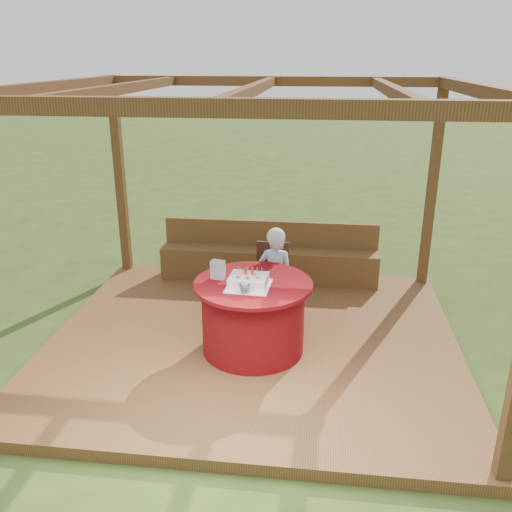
{
  "coord_description": "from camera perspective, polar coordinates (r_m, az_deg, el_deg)",
  "views": [
    {
      "loc": [
        0.7,
        -5.33,
        3.09
      ],
      "look_at": [
        0.0,
        0.25,
        1.0
      ],
      "focal_mm": 38.0,
      "sensor_mm": 36.0,
      "label": 1
    }
  ],
  "objects": [
    {
      "name": "ground",
      "position": [
        6.2,
        -0.29,
        -9.51
      ],
      "size": [
        60.0,
        60.0,
        0.0
      ],
      "primitive_type": "plane",
      "color": "#2E4517",
      "rests_on": "ground"
    },
    {
      "name": "deck",
      "position": [
        6.17,
        -0.29,
        -9.02
      ],
      "size": [
        4.5,
        4.0,
        0.12
      ],
      "primitive_type": "cube",
      "color": "brown",
      "rests_on": "ground"
    },
    {
      "name": "pergola",
      "position": [
        5.42,
        -0.34,
        13.15
      ],
      "size": [
        4.5,
        4.0,
        2.72
      ],
      "color": "brown",
      "rests_on": "deck"
    },
    {
      "name": "bench",
      "position": [
        7.58,
        1.37,
        -0.53
      ],
      "size": [
        3.0,
        0.42,
        0.8
      ],
      "color": "brown",
      "rests_on": "deck"
    },
    {
      "name": "table",
      "position": [
        5.72,
        -0.3,
        -6.33
      ],
      "size": [
        1.23,
        1.23,
        0.78
      ],
      "color": "maroon",
      "rests_on": "deck"
    },
    {
      "name": "chair",
      "position": [
        6.61,
        1.64,
        -1.96
      ],
      "size": [
        0.4,
        0.4,
        0.84
      ],
      "color": "#361C11",
      "rests_on": "deck"
    },
    {
      "name": "elderly_woman",
      "position": [
        6.29,
        2.07,
        -1.91
      ],
      "size": [
        0.42,
        0.29,
        1.15
      ],
      "color": "#90B1D6",
      "rests_on": "deck"
    },
    {
      "name": "birthday_cake",
      "position": [
        5.45,
        -0.8,
        -2.65
      ],
      "size": [
        0.46,
        0.46,
        0.19
      ],
      "color": "white",
      "rests_on": "table"
    },
    {
      "name": "gift_bag",
      "position": [
        5.64,
        -4.04,
        -1.44
      ],
      "size": [
        0.15,
        0.12,
        0.2
      ],
      "primitive_type": "cube",
      "rotation": [
        0.0,
        0.0,
        -0.22
      ],
      "color": "#CA82AA",
      "rests_on": "table"
    },
    {
      "name": "drinking_glass",
      "position": [
        5.29,
        -1.24,
        -3.45
      ],
      "size": [
        0.11,
        0.11,
        0.1
      ],
      "primitive_type": "imported",
      "rotation": [
        0.0,
        0.0,
        -0.04
      ],
      "color": "white",
      "rests_on": "table"
    }
  ]
}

